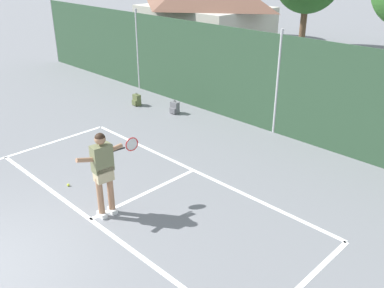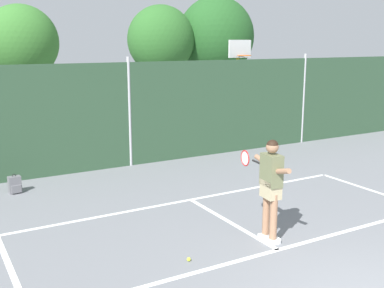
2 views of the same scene
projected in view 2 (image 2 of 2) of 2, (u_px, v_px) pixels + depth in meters
name	position (u px, v px, depth m)	size (l,w,h in m)	color
chainlink_fence	(130.00, 115.00, 13.31)	(26.09, 0.09, 3.09)	#2D4C33
basketball_hoop	(239.00, 76.00, 16.41)	(0.90, 0.67, 3.55)	yellow
treeline_backdrop	(77.00, 39.00, 23.53)	(25.12, 4.11, 6.07)	brown
tennis_player	(271.00, 181.00, 8.21)	(0.30, 1.44, 1.85)	silver
tennis_ball	(189.00, 259.00, 7.66)	(0.07, 0.07, 0.07)	#CCE033
backpack_grey	(15.00, 185.00, 11.09)	(0.30, 0.26, 0.46)	slate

